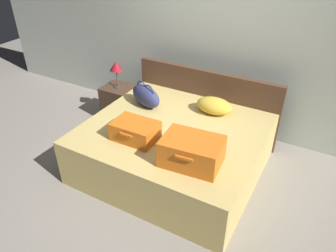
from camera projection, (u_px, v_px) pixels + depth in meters
The scene contains 10 objects.
ground_plane at pixel (157, 187), 3.67m from camera, with size 12.00×12.00×0.00m, color gray.
back_wall at pixel (220, 36), 4.19m from camera, with size 8.00×0.10×2.60m, color #B7C1B2.
bed at pixel (173, 148), 3.81m from camera, with size 1.97×1.77×0.57m, color tan.
headboard at pixel (206, 103), 4.39m from camera, with size 2.01×0.08×0.93m, color #4C3323.
hard_case_large at pixel (192, 151), 3.06m from camera, with size 0.60×0.46×0.27m.
hard_case_medium at pixel (135, 131), 3.42m from camera, with size 0.48×0.36×0.20m.
duffel_bag at pixel (146, 96), 4.04m from camera, with size 0.54×0.37×0.31m.
pillow_near_headboard at pixel (214, 106), 3.90m from camera, with size 0.45×0.28×0.20m, color gold.
nightstand at pixel (120, 103), 4.81m from camera, with size 0.44×0.40×0.53m, color #4C3323.
table_lamp at pixel (116, 67), 4.50m from camera, with size 0.19×0.19×0.39m.
Camera 1 is at (1.45, -2.32, 2.55)m, focal length 34.31 mm.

